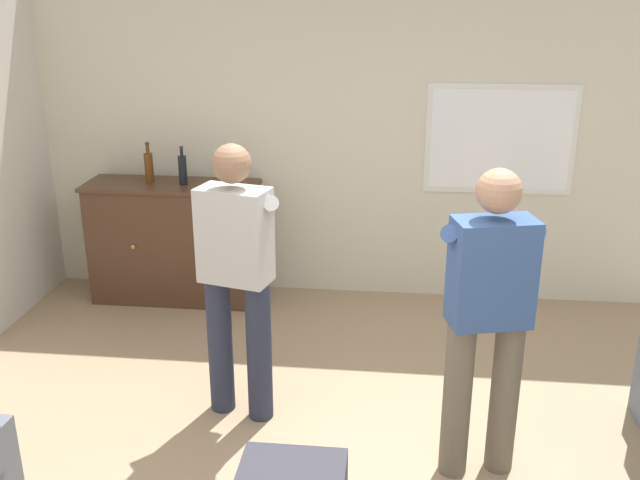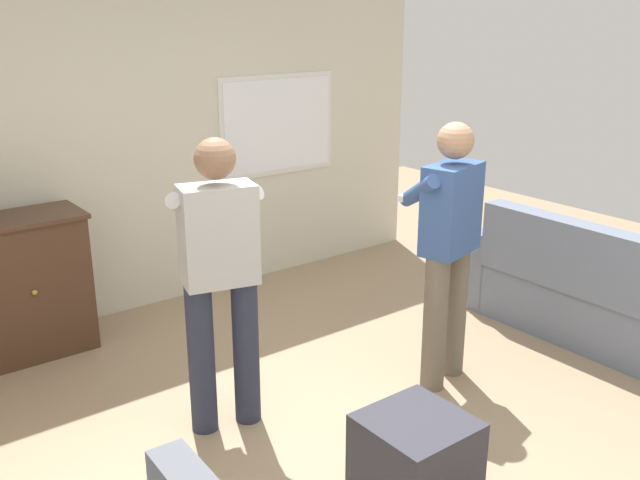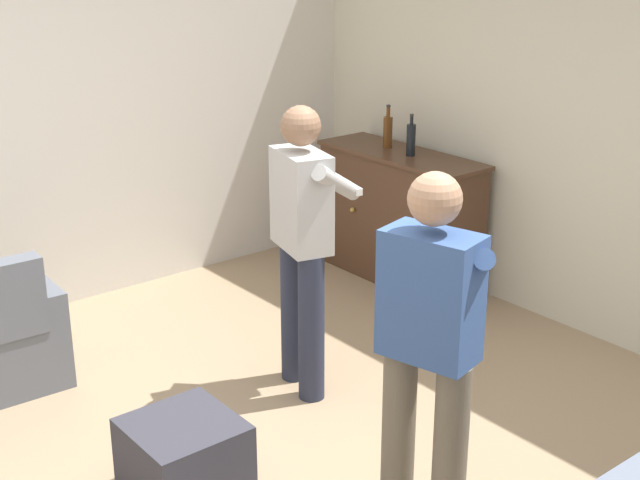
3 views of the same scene
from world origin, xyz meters
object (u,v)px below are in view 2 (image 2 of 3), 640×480
couch (613,306)px  person_standing_left (220,272)px  person_standing_right (448,243)px  ottoman (416,453)px

couch → person_standing_left: bearing=162.1°
couch → person_standing_right: size_ratio=1.37×
person_standing_left → person_standing_right: bearing=-16.3°
couch → person_standing_right: bearing=160.2°
person_standing_left → person_standing_right: 1.43m
ottoman → person_standing_right: bearing=36.8°
ottoman → person_standing_right: 1.36m
ottoman → couch: bearing=6.3°
ottoman → person_standing_left: (-0.46, 1.09, 0.75)m
ottoman → person_standing_left: 1.40m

